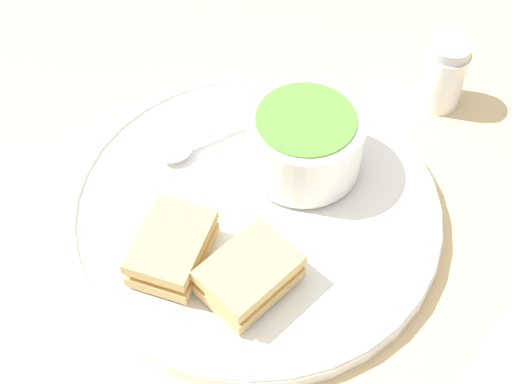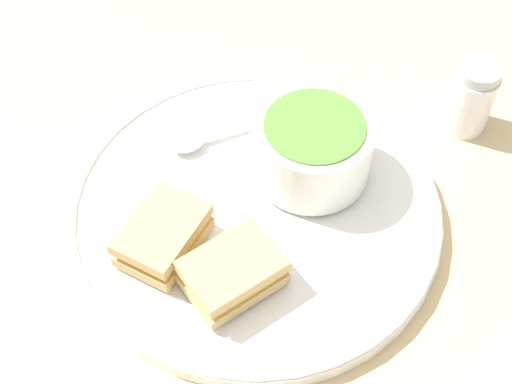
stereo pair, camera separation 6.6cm
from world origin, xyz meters
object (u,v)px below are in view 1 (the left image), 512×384
(sandwich_half_far, at_px, (249,275))
(sandwich_half_near, at_px, (172,247))
(soup_bowl, at_px, (304,141))
(salt_shaker, at_px, (443,74))
(spoon, at_px, (185,150))

(sandwich_half_far, bearing_deg, sandwich_half_near, 2.37)
(soup_bowl, bearing_deg, salt_shaker, -120.75)
(soup_bowl, xyz_separation_m, salt_shaker, (-0.10, -0.16, -0.01))
(sandwich_half_far, xyz_separation_m, salt_shaker, (-0.09, -0.31, 0.00))
(sandwich_half_near, height_order, sandwich_half_far, same)
(spoon, bearing_deg, soup_bowl, 142.31)
(sandwich_half_near, bearing_deg, salt_shaker, -117.32)
(soup_bowl, distance_m, salt_shaker, 0.19)
(soup_bowl, distance_m, sandwich_half_far, 0.15)
(spoon, xyz_separation_m, sandwich_half_near, (-0.05, 0.11, 0.01))
(salt_shaker, bearing_deg, sandwich_half_far, 74.28)
(sandwich_half_near, bearing_deg, soup_bowl, -113.39)
(sandwich_half_far, bearing_deg, spoon, -42.35)
(sandwich_half_near, distance_m, salt_shaker, 0.35)
(soup_bowl, height_order, spoon, soup_bowl)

